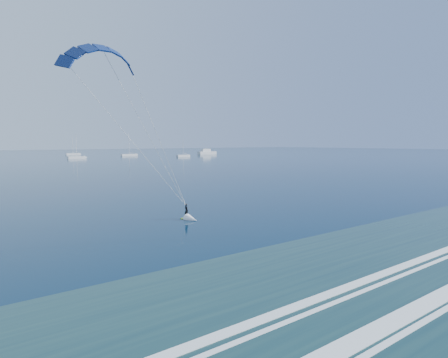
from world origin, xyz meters
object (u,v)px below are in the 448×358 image
object	(u,v)px
sailboat_5	(129,155)
sailboat_6	(183,156)
sailboat_3	(77,157)
kitesurfer_rig	(150,139)
sailboat_4	(73,154)
motor_yacht	(207,152)

from	to	relation	value
sailboat_5	sailboat_6	bearing A→B (deg)	-61.38
sailboat_3	kitesurfer_rig	bearing A→B (deg)	-105.73
sailboat_6	sailboat_4	bearing A→B (deg)	119.03
kitesurfer_rig	motor_yacht	world-z (taller)	kitesurfer_rig
sailboat_6	motor_yacht	bearing A→B (deg)	37.88
kitesurfer_rig	sailboat_3	distance (m)	175.97
sailboat_5	motor_yacht	bearing A→B (deg)	-3.61
motor_yacht	sailboat_3	world-z (taller)	sailboat_3
sailboat_3	sailboat_5	size ratio (longest dim) A/B	0.91
sailboat_4	sailboat_5	distance (m)	43.30
motor_yacht	sailboat_4	bearing A→B (deg)	151.57
sailboat_4	sailboat_6	bearing A→B (deg)	-60.97
sailboat_4	sailboat_5	world-z (taller)	sailboat_5
kitesurfer_rig	sailboat_6	size ratio (longest dim) A/B	1.61
sailboat_3	motor_yacht	bearing A→B (deg)	10.34
motor_yacht	sailboat_4	size ratio (longest dim) A/B	1.13
sailboat_5	sailboat_3	bearing A→B (deg)	-151.65
kitesurfer_rig	motor_yacht	bearing A→B (deg)	52.99
kitesurfer_rig	sailboat_5	distance (m)	208.08
kitesurfer_rig	sailboat_4	xyz separation A→B (m)	(64.17, 227.30, -8.13)
sailboat_6	sailboat_3	bearing A→B (deg)	167.75
sailboat_4	motor_yacht	bearing A→B (deg)	-28.43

